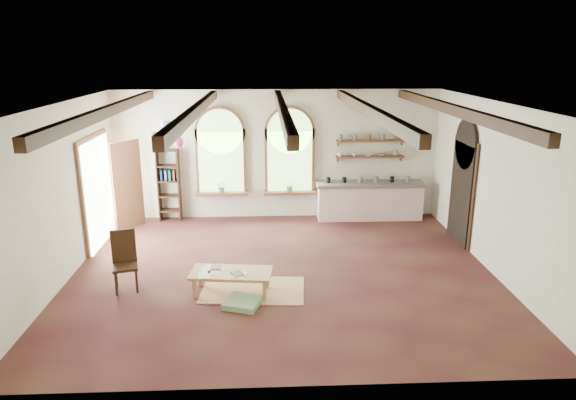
{
  "coord_description": "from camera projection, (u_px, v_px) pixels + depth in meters",
  "views": [
    {
      "loc": [
        -0.32,
        -9.07,
        4.1
      ],
      "look_at": [
        0.13,
        0.6,
        1.27
      ],
      "focal_mm": 32.0,
      "sensor_mm": 36.0,
      "label": 1
    }
  ],
  "objects": [
    {
      "name": "side_chair",
      "position": [
        126.0,
        273.0,
        9.07
      ],
      "size": [
        0.52,
        0.52,
        1.07
      ],
      "color": "#352011",
      "rests_on": "floor"
    },
    {
      "name": "kitchen_counter",
      "position": [
        369.0,
        200.0,
        12.9
      ],
      "size": [
        2.68,
        0.62,
        0.94
      ],
      "color": "silver",
      "rests_on": "floor"
    },
    {
      "name": "shelf_vase",
      "position": [
        396.0,
        152.0,
        12.77
      ],
      "size": [
        0.18,
        0.18,
        0.19
      ],
      "primitive_type": "imported",
      "color": "slate",
      "rests_on": "wall_shelf_lower"
    },
    {
      "name": "window_left",
      "position": [
        221.0,
        155.0,
        12.63
      ],
      "size": [
        1.3,
        0.28,
        2.2
      ],
      "color": "brown",
      "rests_on": "floor"
    },
    {
      "name": "wall_clock",
      "position": [
        420.0,
        142.0,
        12.79
      ],
      "size": [
        0.32,
        0.04,
        0.32
      ],
      "primitive_type": "cylinder",
      "rotation": [
        1.57,
        0.0,
        0.0
      ],
      "color": "black",
      "rests_on": "wall_back"
    },
    {
      "name": "floor_mat",
      "position": [
        253.0,
        290.0,
        9.12
      ],
      "size": [
        1.89,
        1.26,
        0.02
      ],
      "primitive_type": "cube",
      "rotation": [
        0.0,
        0.0,
        -0.08
      ],
      "color": "tan",
      "rests_on": "floor"
    },
    {
      "name": "potted_plant_right",
      "position": [
        290.0,
        186.0,
        12.82
      ],
      "size": [
        0.27,
        0.23,
        0.3
      ],
      "primitive_type": "imported",
      "color": "#598C4C",
      "rests_on": "window_right"
    },
    {
      "name": "shelf_cup_b",
      "position": [
        354.0,
        154.0,
        12.73
      ],
      "size": [
        0.1,
        0.1,
        0.09
      ],
      "primitive_type": "imported",
      "color": "beige",
      "rests_on": "wall_shelf_lower"
    },
    {
      "name": "bookshelf",
      "position": [
        169.0,
        185.0,
        12.67
      ],
      "size": [
        0.53,
        0.32,
        1.8
      ],
      "color": "#352011",
      "rests_on": "floor"
    },
    {
      "name": "shelf_bowl_b",
      "position": [
        382.0,
        155.0,
        12.77
      ],
      "size": [
        0.2,
        0.2,
        0.06
      ],
      "primitive_type": "imported",
      "color": "#8C664C",
      "rests_on": "wall_shelf_lower"
    },
    {
      "name": "potted_plant_left",
      "position": [
        222.0,
        186.0,
        12.74
      ],
      "size": [
        0.27,
        0.23,
        0.3
      ],
      "primitive_type": "imported",
      "color": "#598C4C",
      "rests_on": "window_left"
    },
    {
      "name": "wall_shelf_upper",
      "position": [
        371.0,
        141.0,
        12.66
      ],
      "size": [
        1.7,
        0.24,
        0.04
      ],
      "primitive_type": "cube",
      "color": "brown",
      "rests_on": "wall_back"
    },
    {
      "name": "ceiling_beams",
      "position": [
        282.0,
        110.0,
        8.99
      ],
      "size": [
        6.2,
        6.8,
        0.18
      ],
      "primitive_type": null,
      "color": "#352011",
      "rests_on": "ceiling"
    },
    {
      "name": "right_doorway",
      "position": [
        461.0,
        194.0,
        11.17
      ],
      "size": [
        0.1,
        1.3,
        2.4
      ],
      "primitive_type": "cube",
      "color": "black",
      "rests_on": "floor"
    },
    {
      "name": "water_jug_a",
      "position": [
        400.0,
        208.0,
        13.0
      ],
      "size": [
        0.3,
        0.3,
        0.58
      ],
      "color": "#557BB7",
      "rests_on": "floor"
    },
    {
      "name": "window_right",
      "position": [
        290.0,
        154.0,
        12.7
      ],
      "size": [
        1.3,
        0.28,
        2.2
      ],
      "color": "brown",
      "rests_on": "floor"
    },
    {
      "name": "shelf_cup_a",
      "position": [
        340.0,
        154.0,
        12.72
      ],
      "size": [
        0.12,
        0.1,
        0.1
      ],
      "primitive_type": "imported",
      "color": "white",
      "rests_on": "wall_shelf_lower"
    },
    {
      "name": "tablet",
      "position": [
        237.0,
        274.0,
        8.83
      ],
      "size": [
        0.26,
        0.3,
        0.01
      ],
      "primitive_type": "cube",
      "rotation": [
        0.0,
        0.0,
        0.41
      ],
      "color": "black",
      "rests_on": "coffee_table"
    },
    {
      "name": "coffee_table",
      "position": [
        231.0,
        274.0,
        8.93
      ],
      "size": [
        1.47,
        0.8,
        0.4
      ],
      "color": "tan",
      "rests_on": "floor"
    },
    {
      "name": "left_doorway",
      "position": [
        97.0,
        192.0,
        11.09
      ],
      "size": [
        0.1,
        1.9,
        2.5
      ],
      "primitive_type": "cube",
      "color": "brown",
      "rests_on": "floor"
    },
    {
      "name": "balloon_cluster",
      "position": [
        170.0,
        134.0,
        11.31
      ],
      "size": [
        0.76,
        0.82,
        1.15
      ],
      "color": "silver",
      "rests_on": "floor"
    },
    {
      "name": "floor_cushion",
      "position": [
        243.0,
        302.0,
        8.58
      ],
      "size": [
        0.7,
        0.7,
        0.1
      ],
      "primitive_type": "cube",
      "rotation": [
        0.0,
        0.0,
        -0.33
      ],
      "color": "#7AA06E",
      "rests_on": "floor"
    },
    {
      "name": "shelf_bowl_a",
      "position": [
        368.0,
        155.0,
        12.76
      ],
      "size": [
        0.22,
        0.22,
        0.05
      ],
      "primitive_type": "imported",
      "color": "beige",
      "rests_on": "wall_shelf_lower"
    },
    {
      "name": "wall_shelf_lower",
      "position": [
        370.0,
        157.0,
        12.77
      ],
      "size": [
        1.7,
        0.24,
        0.04
      ],
      "primitive_type": "cube",
      "color": "brown",
      "rests_on": "wall_back"
    },
    {
      "name": "table_book",
      "position": [
        211.0,
        267.0,
        9.08
      ],
      "size": [
        0.19,
        0.27,
        0.02
      ],
      "primitive_type": "imported",
      "rotation": [
        0.0,
        0.0,
        0.02
      ],
      "color": "olive",
      "rests_on": "coffee_table"
    },
    {
      "name": "floor",
      "position": [
        283.0,
        272.0,
        9.86
      ],
      "size": [
        8.0,
        8.0,
        0.0
      ],
      "primitive_type": "plane",
      "color": "#4E2D20",
      "rests_on": "ground"
    },
    {
      "name": "water_jug_b",
      "position": [
        408.0,
        207.0,
        13.0
      ],
      "size": [
        0.33,
        0.33,
        0.63
      ],
      "color": "#557BB7",
      "rests_on": "floor"
    }
  ]
}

